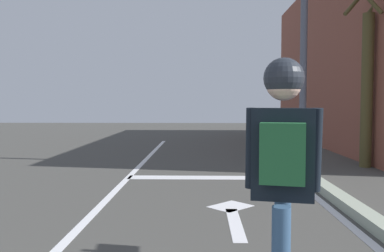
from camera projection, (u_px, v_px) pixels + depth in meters
The scene contains 8 objects.
lane_line_center at pixel (100, 206), 5.91m from camera, with size 0.12×20.00×0.01m, color silver.
lane_line_curbside at pixel (329, 208), 5.83m from camera, with size 0.12×20.00×0.01m, color silver.
stop_bar at pixel (214, 178), 8.18m from camera, with size 3.41×0.40×0.01m, color silver.
lane_arrow_stem at pixel (235, 224), 5.08m from camera, with size 0.16×1.40×0.01m, color silver.
lane_arrow_head at pixel (231, 206), 5.92m from camera, with size 0.56×0.44×0.01m, color silver.
curb_strip at pixel (347, 203), 5.82m from camera, with size 0.24×24.00×0.14m, color #9BA591.
skater at pixel (283, 157), 2.55m from camera, with size 0.46×0.63×1.69m.
roadside_tree at pixel (367, 82), 9.43m from camera, with size 1.08×1.06×4.28m.
Camera 1 is at (1.37, 0.20, 1.49)m, focal length 38.65 mm.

